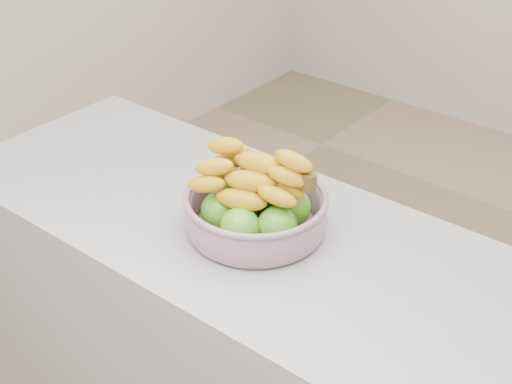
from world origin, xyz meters
TOP-DOWN VIEW (x-y plane):
  - ground at (0.00, 0.00)m, footprint 4.00×4.00m
  - fruit_bowl at (-0.18, -0.65)m, footprint 0.32×0.32m

SIDE VIEW (x-z plane):
  - ground at x=0.00m, z-range 0.00..0.00m
  - fruit_bowl at x=-0.18m, z-range 0.86..1.06m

